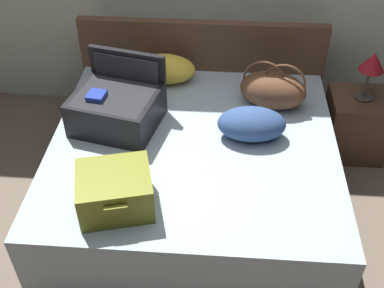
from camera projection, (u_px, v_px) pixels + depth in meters
name	position (u px, v px, depth m)	size (l,w,h in m)	color
ground_plane	(189.00, 243.00, 3.11)	(12.00, 12.00, 0.00)	#6B5B4C
bed	(193.00, 172.00, 3.25)	(1.85, 1.75, 0.53)	#99ADBC
headboard	(202.00, 75.00, 3.81)	(1.88, 0.08, 0.92)	#4C3323
hard_case_large	(117.00, 106.00, 3.14)	(0.63, 0.58, 0.44)	black
hard_case_medium	(115.00, 191.00, 2.59)	(0.47, 0.43, 0.23)	olive
duffel_bag	(273.00, 89.00, 3.31)	(0.52, 0.39, 0.34)	brown
pillow_near_headboard	(165.00, 69.00, 3.56)	(0.46, 0.25, 0.22)	gold
pillow_center_head	(252.00, 124.00, 3.06)	(0.44, 0.27, 0.21)	navy
nightstand	(355.00, 125.00, 3.66)	(0.44, 0.40, 0.51)	#4C3323
table_lamp	(372.00, 64.00, 3.31)	(0.18, 0.18, 0.37)	#3F3833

